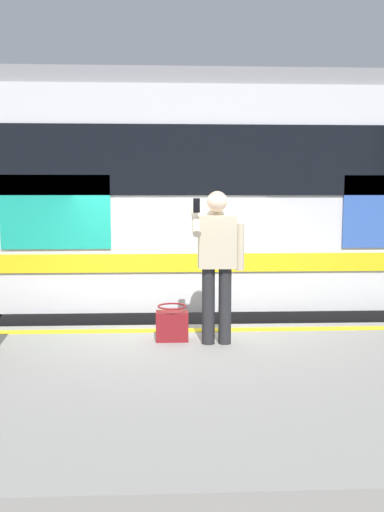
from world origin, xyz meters
TOP-DOWN VIEW (x-y plane):
  - ground_plane at (0.00, 0.00)m, footprint 23.75×23.75m
  - platform at (0.00, 1.92)m, footprint 12.05×3.84m
  - safety_line at (0.00, 0.30)m, footprint 11.81×0.16m
  - track_rail_near at (0.00, -1.20)m, footprint 15.66×0.08m
  - track_rail_far at (0.00, -2.64)m, footprint 15.66×0.08m
  - train_carriage at (-0.74, -1.91)m, footprint 12.72×3.05m
  - passenger at (-0.49, 0.87)m, footprint 0.57×0.55m
  - handbag at (0.00, 0.73)m, footprint 0.36×0.32m

SIDE VIEW (x-z plane):
  - ground_plane at x=0.00m, z-range 0.00..0.00m
  - track_rail_near at x=0.00m, z-range 0.00..0.16m
  - track_rail_far at x=0.00m, z-range 0.00..0.16m
  - platform at x=0.00m, z-range 0.00..0.89m
  - safety_line at x=0.00m, z-range 0.89..0.89m
  - handbag at x=0.00m, z-range 0.87..1.27m
  - passenger at x=-0.49m, z-range 1.04..2.70m
  - train_carriage at x=-0.74m, z-range 0.54..4.53m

